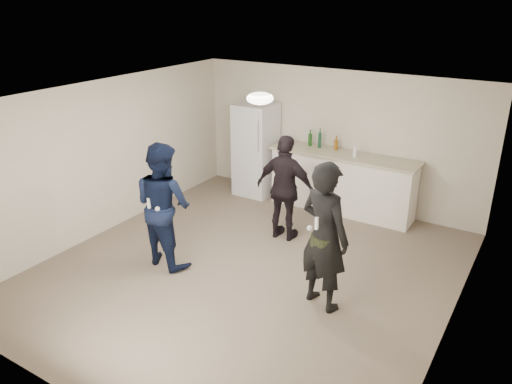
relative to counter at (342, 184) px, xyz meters
The scene contains 21 objects.
floor 2.74m from the counter, 96.28° to the right, with size 6.00×6.00×0.00m, color #6B5B4C.
ceiling 3.33m from the counter, 96.28° to the right, with size 6.00×6.00×0.00m, color silver.
wall_back 0.85m from the counter, 131.68° to the left, with size 6.00×6.00×0.00m, color beige.
wall_front 5.72m from the counter, 92.97° to the right, with size 6.00×6.00×0.00m, color beige.
wall_left 4.11m from the counter, 138.74° to the right, with size 6.00×6.00×0.00m, color beige.
wall_right 3.70m from the counter, 47.39° to the right, with size 6.00×6.00×0.00m, color beige.
counter is the anchor object (origin of this frame).
counter_top 0.55m from the counter, ahead, with size 2.68×0.64×0.04m, color #BDB292.
fridge 1.83m from the counter, behind, with size 0.70×0.70×1.80m, color white.
fridge_handle 1.75m from the counter, 163.73° to the right, with size 0.02×0.02×0.60m, color silver.
ceiling_dome 3.07m from the counter, 97.07° to the right, with size 0.36×0.36×0.16m, color white.
shaker 1.27m from the counter, behind, with size 0.08×0.08×0.17m, color silver.
man 3.46m from the counter, 115.21° to the right, with size 0.90×0.70×1.85m, color #0F1C41.
woman 3.07m from the counter, 71.71° to the right, with size 0.71×0.46×1.94m, color black.
camo_shorts 3.06m from the counter, 71.71° to the right, with size 0.34×0.34×0.28m, color #273518.
spectator 1.57m from the counter, 103.02° to the right, with size 1.01×0.42×1.73m, color black.
remote_man 3.73m from the counter, 113.36° to the right, with size 0.04×0.04×0.15m, color white.
nunchuk_man 3.64m from the counter, 111.80° to the right, with size 0.07×0.07×0.07m, color silver.
remote_woman 3.36m from the counter, 73.08° to the right, with size 0.04×0.04×0.15m, color white.
nunchuk_woman 3.28m from the counter, 74.62° to the right, with size 0.07×0.07×0.07m, color silver.
bottle_cluster 0.77m from the counter, 164.44° to the left, with size 1.04×0.32×0.28m.
Camera 1 is at (3.42, -5.30, 3.77)m, focal length 35.00 mm.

